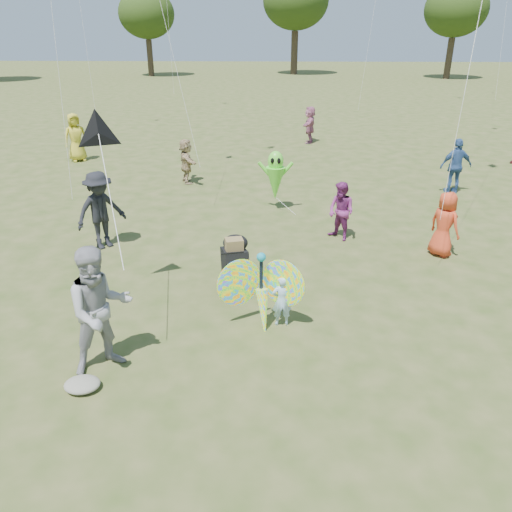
{
  "coord_description": "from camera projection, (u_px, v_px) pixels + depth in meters",
  "views": [
    {
      "loc": [
        0.14,
        -6.7,
        4.85
      ],
      "look_at": [
        -0.2,
        1.5,
        1.1
      ],
      "focal_mm": 35.0,
      "sensor_mm": 36.0,
      "label": 1
    }
  ],
  "objects": [
    {
      "name": "crowd_e",
      "position": [
        341.0,
        211.0,
        12.32
      ],
      "size": [
        0.89,
        0.9,
        1.47
      ],
      "primitive_type": "imported",
      "rotation": [
        0.0,
        0.0,
        5.44
      ],
      "color": "#7D296D",
      "rests_on": "ground"
    },
    {
      "name": "adult_man",
      "position": [
        100.0,
        310.0,
        7.44
      ],
      "size": [
        1.25,
        1.2,
        2.04
      ],
      "primitive_type": "imported",
      "rotation": [
        0.0,
        0.0,
        0.6
      ],
      "color": "#99989D",
      "rests_on": "ground"
    },
    {
      "name": "crowd_g",
      "position": [
        76.0,
        137.0,
        19.69
      ],
      "size": [
        1.09,
        1.0,
        1.87
      ],
      "primitive_type": "imported",
      "rotation": [
        0.0,
        0.0,
        0.59
      ],
      "color": "gold",
      "rests_on": "ground"
    },
    {
      "name": "crowd_b",
      "position": [
        100.0,
        210.0,
        11.77
      ],
      "size": [
        1.36,
        1.34,
        1.87
      ],
      "primitive_type": "imported",
      "rotation": [
        0.0,
        0.0,
        0.76
      ],
      "color": "black",
      "rests_on": "ground"
    },
    {
      "name": "crowd_d",
      "position": [
        186.0,
        161.0,
        16.91
      ],
      "size": [
        0.9,
        1.46,
        1.51
      ],
      "primitive_type": "imported",
      "rotation": [
        0.0,
        0.0,
        1.93
      ],
      "color": "tan",
      "rests_on": "ground"
    },
    {
      "name": "crowd_j",
      "position": [
        310.0,
        125.0,
        22.95
      ],
      "size": [
        0.72,
        1.58,
        1.64
      ],
      "primitive_type": "imported",
      "rotation": [
        0.0,
        0.0,
        4.55
      ],
      "color": "#B66889",
      "rests_on": "ground"
    },
    {
      "name": "jogging_stroller",
      "position": [
        235.0,
        259.0,
        10.06
      ],
      "size": [
        0.66,
        1.11,
        1.09
      ],
      "rotation": [
        0.0,
        0.0,
        0.26
      ],
      "color": "black",
      "rests_on": "ground"
    },
    {
      "name": "delta_kite_rig",
      "position": [
        99.0,
        134.0,
        8.57
      ],
      "size": [
        1.33,
        2.45,
        1.98
      ],
      "color": "black",
      "rests_on": "ground"
    },
    {
      "name": "tree_line",
      "position": [
        317.0,
        5.0,
        46.01
      ],
      "size": [
        91.78,
        33.6,
        10.79
      ],
      "color": "#3A2D21",
      "rests_on": "ground"
    },
    {
      "name": "crowd_c",
      "position": [
        456.0,
        166.0,
        15.84
      ],
      "size": [
        1.07,
        0.57,
        1.74
      ],
      "primitive_type": "imported",
      "rotation": [
        0.0,
        0.0,
        3.28
      ],
      "color": "#33558D",
      "rests_on": "ground"
    },
    {
      "name": "ground",
      "position": [
        264.0,
        356.0,
        8.11
      ],
      "size": [
        160.0,
        160.0,
        0.0
      ],
      "primitive_type": "plane",
      "color": "#51592B",
      "rests_on": "ground"
    },
    {
      "name": "alien_kite",
      "position": [
        275.0,
        178.0,
        14.24
      ],
      "size": [
        1.12,
        0.69,
        1.74
      ],
      "color": "#62E435",
      "rests_on": "ground"
    },
    {
      "name": "butterfly_kite",
      "position": [
        262.0,
        292.0,
        8.66
      ],
      "size": [
        1.74,
        0.75,
        1.61
      ],
      "color": "#FE2867",
      "rests_on": "ground"
    },
    {
      "name": "child_girl",
      "position": [
        282.0,
        301.0,
        8.78
      ],
      "size": [
        0.38,
        0.28,
        0.97
      ],
      "primitive_type": "imported",
      "rotation": [
        0.0,
        0.0,
        3.28
      ],
      "color": "#A1C7E4",
      "rests_on": "ground"
    },
    {
      "name": "crowd_a",
      "position": [
        444.0,
        224.0,
        11.43
      ],
      "size": [
        0.84,
        0.89,
        1.53
      ],
      "primitive_type": "imported",
      "rotation": [
        0.0,
        0.0,
        2.22
      ],
      "color": "red",
      "rests_on": "ground"
    },
    {
      "name": "grey_bag",
      "position": [
        82.0,
        385.0,
        7.33
      ],
      "size": [
        0.53,
        0.43,
        0.17
      ],
      "primitive_type": "ellipsoid",
      "color": "gray",
      "rests_on": "ground"
    }
  ]
}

